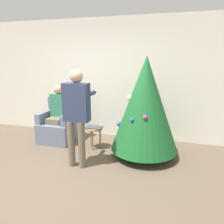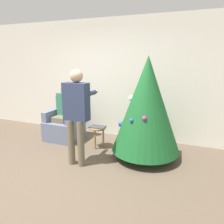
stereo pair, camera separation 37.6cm
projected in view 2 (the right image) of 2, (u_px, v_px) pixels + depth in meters
ground_plane at (54, 177)px, 3.42m from camera, size 14.00×14.00×0.00m
wall_back at (109, 79)px, 5.11m from camera, size 8.00×0.06×2.70m
christmas_tree at (147, 105)px, 3.88m from camera, size 1.24×1.24×1.87m
armchair at (65, 124)px, 5.04m from camera, size 0.72×0.73×0.94m
person_seated at (64, 110)px, 4.93m from camera, size 0.36×0.46×1.26m
person_standing at (76, 109)px, 3.66m from camera, size 0.44×0.57×1.64m
side_stool at (98, 131)px, 4.51m from camera, size 0.34×0.34×0.43m
laptop at (97, 127)px, 4.49m from camera, size 0.32×0.22×0.02m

